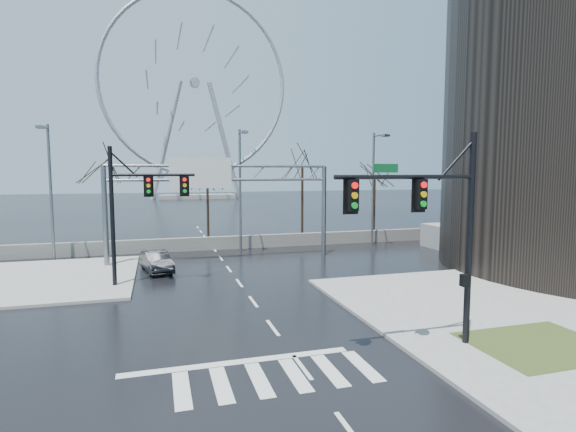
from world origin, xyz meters
name	(u,v)px	position (x,y,z in m)	size (l,w,h in m)	color
ground	(273,328)	(0.00, 0.00, 0.00)	(260.00, 260.00, 0.00)	black
sidewalk_right_ext	(447,295)	(10.00, 2.00, 0.07)	(12.00, 10.00, 0.15)	gray
sidewalk_far	(49,279)	(-11.00, 12.00, 0.07)	(10.00, 12.00, 0.15)	gray
grass_strip	(540,345)	(9.00, -5.00, 0.15)	(5.00, 4.00, 0.02)	#33441C
barrier_wall	(214,243)	(0.00, 20.00, 0.55)	(52.00, 0.50, 1.10)	slate
signal_mast_near	(439,220)	(5.14, -4.04, 4.87)	(5.52, 0.41, 8.00)	black
signal_mast_far	(133,203)	(-5.87, 8.96, 4.83)	(4.72, 0.41, 8.00)	black
sign_gantry	(217,191)	(-0.38, 14.96, 5.18)	(16.36, 0.40, 7.60)	slate
streetlight_left	(49,181)	(-12.00, 18.16, 5.89)	(0.50, 2.55, 10.00)	slate
streetlight_mid	(241,180)	(2.00, 18.16, 5.89)	(0.50, 2.55, 10.00)	slate
streetlight_right	(375,180)	(14.00, 18.16, 5.89)	(0.50, 2.55, 10.00)	slate
tree_left	(102,179)	(-9.00, 23.50, 5.98)	(3.75, 3.75, 7.50)	black
tree_center	(207,187)	(0.00, 24.50, 5.17)	(3.25, 3.25, 6.50)	black
tree_right	(302,176)	(9.00, 23.50, 6.22)	(3.90, 3.90, 7.80)	black
tree_far_right	(375,183)	(17.00, 24.00, 5.41)	(3.40, 3.40, 6.80)	black
ferris_wheel	(195,91)	(5.00, 95.00, 26.13)	(45.00, 6.00, 50.91)	gray
car	(156,261)	(-4.70, 12.59, 0.68)	(1.45, 4.15, 1.37)	black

